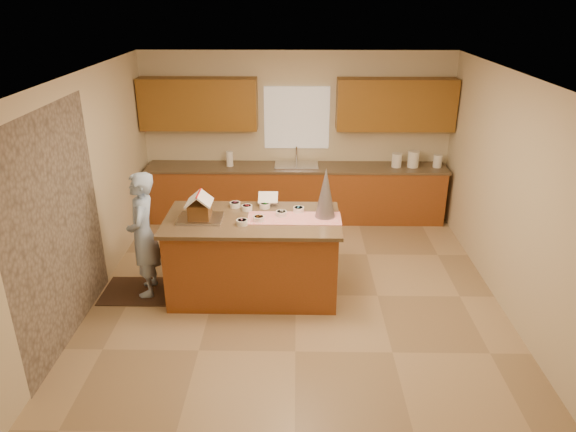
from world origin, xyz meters
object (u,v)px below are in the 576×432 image
(tinsel_tree, at_px, (326,193))
(boy, at_px, (143,235))
(island_base, at_px, (253,258))
(gingerbread_house, at_px, (200,208))

(tinsel_tree, height_order, boy, tinsel_tree)
(island_base, xyz_separation_m, gingerbread_house, (-0.62, -0.05, 0.68))
(island_base, bearing_deg, tinsel_tree, 3.67)
(tinsel_tree, xyz_separation_m, boy, (-2.21, -0.06, -0.53))
(boy, height_order, gingerbread_house, boy)
(island_base, relative_size, tinsel_tree, 3.27)
(tinsel_tree, relative_size, gingerbread_house, 1.95)
(island_base, distance_m, tinsel_tree, 1.22)
(island_base, distance_m, gingerbread_house, 0.92)
(gingerbread_house, bearing_deg, island_base, 5.02)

